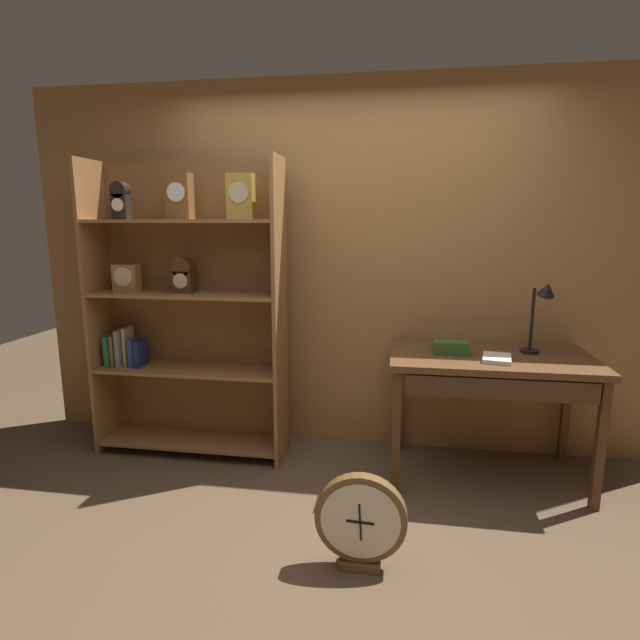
# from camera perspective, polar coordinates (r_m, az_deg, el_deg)

# --- Properties ---
(ground_plane) EXTENTS (10.00, 10.00, 0.00)m
(ground_plane) POSITION_cam_1_polar(r_m,az_deg,el_deg) (2.74, 0.77, -25.47)
(ground_plane) COLOR brown
(back_wood_panel) EXTENTS (4.80, 0.05, 2.60)m
(back_wood_panel) POSITION_cam_1_polar(r_m,az_deg,el_deg) (3.62, 4.09, 5.77)
(back_wood_panel) COLOR #9E6B3D
(back_wood_panel) RESTS_ON ground
(bookshelf) EXTENTS (1.33, 0.35, 2.04)m
(bookshelf) POSITION_cam_1_polar(r_m,az_deg,el_deg) (3.61, -14.95, 1.36)
(bookshelf) COLOR brown
(bookshelf) RESTS_ON ground
(workbench) EXTENTS (1.24, 0.71, 0.82)m
(workbench) POSITION_cam_1_polar(r_m,az_deg,el_deg) (3.33, 18.73, -5.44)
(workbench) COLOR brown
(workbench) RESTS_ON ground
(desk_lamp) EXTENTS (0.18, 0.18, 0.47)m
(desk_lamp) POSITION_cam_1_polar(r_m,az_deg,el_deg) (3.39, 23.74, 1.42)
(desk_lamp) COLOR black
(desk_lamp) RESTS_ON workbench
(toolbox_small) EXTENTS (0.22, 0.13, 0.08)m
(toolbox_small) POSITION_cam_1_polar(r_m,az_deg,el_deg) (3.27, 14.57, -3.01)
(toolbox_small) COLOR #2D5123
(toolbox_small) RESTS_ON workbench
(open_repair_manual) EXTENTS (0.20, 0.25, 0.02)m
(open_repair_manual) POSITION_cam_1_polar(r_m,az_deg,el_deg) (3.20, 19.37, -4.10)
(open_repair_manual) COLOR silver
(open_repair_manual) RESTS_ON workbench
(round_clock_large) EXTENTS (0.44, 0.11, 0.48)m
(round_clock_large) POSITION_cam_1_polar(r_m,az_deg,el_deg) (2.57, 4.63, -21.70)
(round_clock_large) COLOR brown
(round_clock_large) RESTS_ON ground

